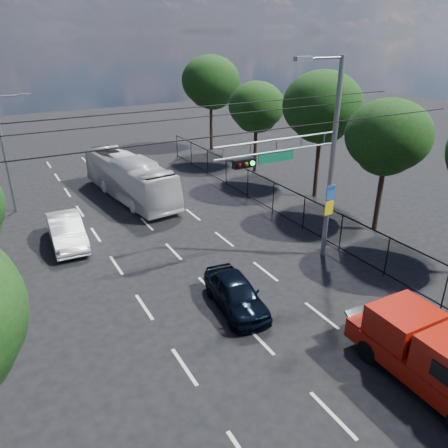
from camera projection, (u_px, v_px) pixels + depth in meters
ground at (333, 415)px, 12.90m from camera, size 120.00×120.00×0.00m
lane_markings at (159, 237)px, 24.09m from camera, size 6.12×38.00×0.01m
signal_mast at (312, 157)px, 19.52m from camera, size 6.43×0.39×9.50m
streetlight_left at (7, 149)px, 26.09m from camera, size 2.09×0.22×7.08m
utility_wires at (197, 120)px, 17.04m from camera, size 22.00×5.04×0.74m
fence_right at (291, 206)px, 25.59m from camera, size 0.06×34.03×2.00m
tree_right_b at (387, 142)px, 23.06m from camera, size 4.50×4.50×7.31m
tree_right_c at (322, 111)px, 27.85m from camera, size 5.10×5.10×8.29m
tree_right_d at (256, 110)px, 33.62m from camera, size 4.32×4.32×7.02m
tree_right_e at (211, 85)px, 39.67m from camera, size 5.28×5.28×8.58m
red_pickup at (439, 357)px, 13.48m from camera, size 2.31×5.97×2.20m
navy_hatchback at (236, 293)px, 17.66m from camera, size 2.11×4.21×1.38m
white_bus at (129, 178)px, 29.29m from camera, size 3.58×10.35×2.82m
white_van at (66, 231)px, 22.98m from camera, size 1.84×4.72×1.53m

